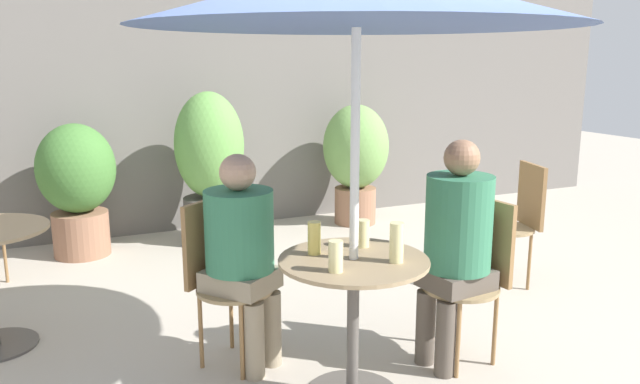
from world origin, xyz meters
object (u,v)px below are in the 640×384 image
Objects in this scene: cafe_table_near at (353,299)px; bistro_chair_0 at (475,266)px; bistro_chair_1 at (220,268)px; beer_glass_1 at (363,233)px; seated_person_1 at (242,245)px; potted_plant_2 at (356,156)px; beer_glass_0 at (397,243)px; beer_glass_2 at (314,238)px; seated_person_0 at (456,236)px; bistro_chair_2 at (519,214)px; beer_glass_3 at (336,256)px; potted_plant_0 at (77,182)px; potted_plant_1 at (210,162)px.

cafe_table_near is 0.80× the size of bistro_chair_0.
bistro_chair_1 is 6.43× the size of beer_glass_1.
seated_person_1 reaches higher than beer_glass_1.
seated_person_1 is 3.14m from potted_plant_2.
beer_glass_0 reaches higher than bistro_chair_0.
cafe_table_near is at bearing -90.00° from bistro_chair_0.
bistro_chair_1 is 1.05m from beer_glass_0.
beer_glass_2 is at bearing 138.29° from beer_glass_0.
cafe_table_near is 4.45× the size of beer_glass_2.
seated_person_0 reaches higher than bistro_chair_0.
bistro_chair_1 is 0.84m from beer_glass_1.
seated_person_1 reaches higher than beer_glass_2.
seated_person_0 is 1.06× the size of seated_person_1.
beer_glass_3 is (-2.00, -1.06, 0.26)m from bistro_chair_2.
beer_glass_1 is (0.62, -0.49, 0.26)m from bistro_chair_1.
seated_person_0 is at bearing -59.95° from seated_person_1.
bistro_chair_0 and bistro_chair_2 have the same top height.
cafe_table_near is 3.37m from potted_plant_2.
seated_person_1 is at bearing -74.33° from potted_plant_0.
bistro_chair_2 is 2.01m from beer_glass_0.
seated_person_1 is (-1.06, 0.44, -0.04)m from seated_person_0.
bistro_chair_2 is at bearing 24.30° from beer_glass_1.
potted_plant_1 reaches higher than cafe_table_near.
beer_glass_1 is 0.28m from beer_glass_2.
potted_plant_1 reaches higher than bistro_chair_1.
beer_glass_3 is (-0.01, -0.28, -0.01)m from beer_glass_2.
bistro_chair_0 is 3.47m from potted_plant_0.
seated_person_0 is at bearing -107.03° from potted_plant_2.
beer_glass_0 is (0.16, -0.13, 0.30)m from cafe_table_near.
beer_glass_2 is (-0.80, 0.06, 0.07)m from seated_person_0.
potted_plant_0 is (-1.09, 3.00, 0.12)m from cafe_table_near.
bistro_chair_2 is 0.66× the size of potted_plant_1.
cafe_table_near is 0.64× the size of potted_plant_0.
potted_plant_0 reaches higher than bistro_chair_0.
beer_glass_0 is at bearing -74.31° from seated_person_0.
beer_glass_1 is at bearing -116.56° from potted_plant_2.
beer_glass_1 is 2.79m from potted_plant_1.
seated_person_0 reaches higher than bistro_chair_2.
bistro_chair_2 is at bearing -35.15° from potted_plant_0.
potted_plant_2 reaches higher than beer_glass_2.
potted_plant_2 is (1.39, 3.12, -0.12)m from beer_glass_0.
bistro_chair_0 is at bearing -2.61° from beer_glass_2.
potted_plant_0 is at bearing -153.87° from bistro_chair_0.
bistro_chair_1 is at bearing -131.09° from potted_plant_2.
seated_person_0 reaches higher than beer_glass_0.
bistro_chair_1 reaches higher than cafe_table_near.
beer_glass_2 is at bearing -92.55° from bistro_chair_1.
beer_glass_1 is (0.53, -0.37, 0.10)m from seated_person_1.
seated_person_0 is (-1.19, -0.85, 0.20)m from bistro_chair_2.
potted_plant_0 is (-0.60, 2.35, 0.10)m from bistro_chair_1.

